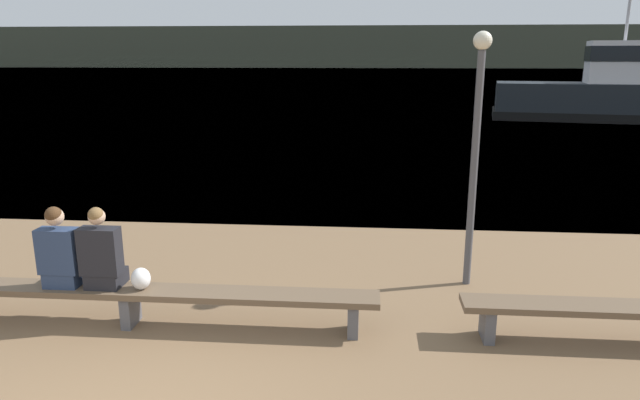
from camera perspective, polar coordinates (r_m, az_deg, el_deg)
water_surface at (r=130.23m, az=3.95°, el=12.94°), size 240.00×240.00×0.00m
far_shoreline at (r=145.85m, az=4.09°, el=15.01°), size 600.00×12.00×9.77m
bench_main at (r=7.17m, az=-18.54°, el=-9.01°), size 5.89×0.41×0.46m
person_left at (r=7.34m, az=-24.56°, el=-4.81°), size 0.46×0.39×0.98m
person_right at (r=7.12m, az=-21.01°, el=-5.10°), size 0.46×0.39×0.99m
shopping_bag at (r=7.02m, az=-17.48°, el=-7.51°), size 0.22×0.22×0.26m
tugboat_red at (r=31.34m, az=27.54°, el=9.21°), size 11.50×5.03×7.16m
bench_segment_right at (r=7.11m, az=26.29°, el=-10.07°), size 3.03×0.41×0.46m
deck_lamp_post at (r=7.83m, az=15.36°, el=6.36°), size 0.24×0.24×3.42m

